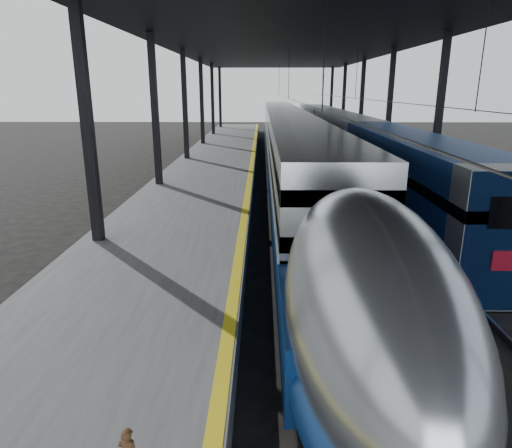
{
  "coord_description": "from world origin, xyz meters",
  "views": [
    {
      "loc": [
        0.03,
        -10.42,
        6.17
      ],
      "look_at": [
        -0.15,
        3.63,
        2.0
      ],
      "focal_mm": 32.0,
      "sensor_mm": 36.0,
      "label": 1
    }
  ],
  "objects": [
    {
      "name": "canopy",
      "position": [
        1.9,
        20.0,
        9.12
      ],
      "size": [
        18.0,
        75.0,
        9.47
      ],
      "color": "black",
      "rests_on": "ground"
    },
    {
      "name": "platform",
      "position": [
        -3.5,
        20.0,
        0.5
      ],
      "size": [
        6.0,
        80.0,
        1.0
      ],
      "primitive_type": "cube",
      "color": "#4C4C4F",
      "rests_on": "ground"
    },
    {
      "name": "ground",
      "position": [
        0.0,
        0.0,
        0.0
      ],
      "size": [
        160.0,
        160.0,
        0.0
      ],
      "primitive_type": "plane",
      "color": "black",
      "rests_on": "ground"
    },
    {
      "name": "second_train",
      "position": [
        7.0,
        28.72,
        2.1
      ],
      "size": [
        3.0,
        56.05,
        4.13
      ],
      "color": "navy",
      "rests_on": "ground"
    },
    {
      "name": "yellow_strip",
      "position": [
        -0.7,
        20.0,
        1.0
      ],
      "size": [
        0.3,
        80.0,
        0.01
      ],
      "primitive_type": "cube",
      "color": "yellow",
      "rests_on": "platform"
    },
    {
      "name": "rails",
      "position": [
        4.5,
        20.0,
        0.08
      ],
      "size": [
        6.52,
        80.0,
        0.16
      ],
      "color": "slate",
      "rests_on": "ground"
    },
    {
      "name": "tgv_train",
      "position": [
        2.0,
        24.88,
        2.1
      ],
      "size": [
        3.13,
        65.2,
        4.49
      ],
      "color": "#AEB0B5",
      "rests_on": "ground"
    }
  ]
}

